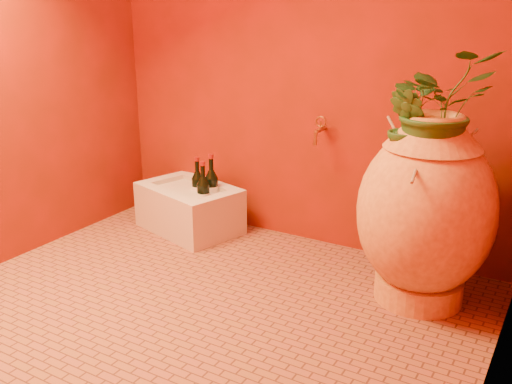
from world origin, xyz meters
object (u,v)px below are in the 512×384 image
Objects in this scene: wine_bottle_c at (203,195)px; wall_tap at (320,129)px; amphora at (426,211)px; stone_basin at (190,209)px; wine_bottle_a at (198,188)px; wine_bottle_b at (212,188)px.

wine_bottle_c is 0.81m from wall_tap.
wine_bottle_c is at bearing 175.91° from amphora.
stone_basin is 4.64× the size of wall_tap.
wine_bottle_a is 0.89m from wall_tap.
wine_bottle_b is 2.22× the size of wall_tap.
wine_bottle_a is 0.96× the size of wine_bottle_c.
amphora reaches higher than wine_bottle_b.
wine_bottle_a is 0.10m from wine_bottle_b.
wall_tap is at bearing 9.59° from wine_bottle_a.
amphora reaches higher than wall_tap.
wine_bottle_b is 0.80m from wall_tap.
wine_bottle_a is at bearing -169.32° from wine_bottle_b.
wine_bottle_b reaches higher than wine_bottle_a.
wall_tap is at bearing 9.44° from wine_bottle_b.
wine_bottle_a is (0.04, 0.04, 0.13)m from stone_basin.
wine_bottle_c is (0.12, -0.10, 0.01)m from wine_bottle_a.
stone_basin is at bearing -167.80° from wall_tap.
stone_basin is 2.27× the size of wine_bottle_a.
wine_bottle_c is at bearing -79.02° from wine_bottle_b.
stone_basin is at bearing -130.43° from wine_bottle_a.
stone_basin is 0.22m from wine_bottle_c.
wine_bottle_c reaches higher than wine_bottle_a.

